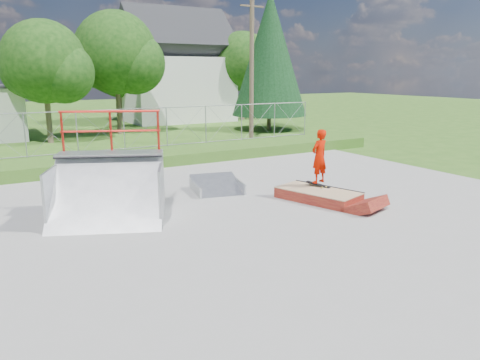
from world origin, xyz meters
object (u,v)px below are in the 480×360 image
object	(u,v)px
skater	(319,159)
quarter_pipe	(106,169)
grind_box	(318,196)
flat_bank_ramp	(217,186)

from	to	relation	value
skater	quarter_pipe	bearing A→B (deg)	-19.44
grind_box	quarter_pipe	size ratio (longest dim) A/B	0.97
grind_box	flat_bank_ramp	bearing A→B (deg)	112.26
grind_box	skater	distance (m)	1.16
grind_box	flat_bank_ramp	distance (m)	3.32
grind_box	quarter_pipe	world-z (taller)	quarter_pipe
grind_box	skater	xyz separation A→B (m)	(0.30, 0.36, 1.06)
grind_box	skater	world-z (taller)	skater
flat_bank_ramp	skater	bearing A→B (deg)	-29.97
quarter_pipe	flat_bank_ramp	distance (m)	4.24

